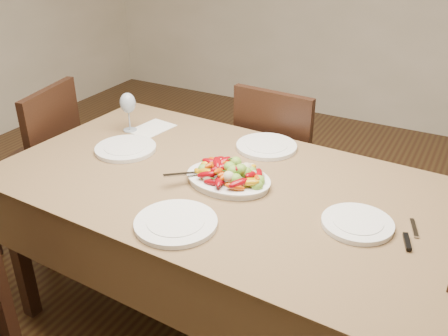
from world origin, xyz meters
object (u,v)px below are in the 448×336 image
dining_table (224,258)px  chair_far (286,165)px  plate_left (126,149)px  plate_right (357,224)px  serving_platter (228,181)px  chair_left (30,170)px  plate_far (266,147)px  wine_glass (128,111)px  plate_near (176,223)px

dining_table → chair_far: bearing=92.8°
chair_far → plate_left: chair_far is taller
plate_right → serving_platter: bearing=174.4°
serving_platter → plate_right: serving_platter is taller
serving_platter → chair_left: bearing=177.3°
plate_far → chair_left: bearing=-166.0°
chair_left → serving_platter: bearing=75.7°
plate_right → wine_glass: (-1.20, 0.29, 0.09)m
serving_platter → plate_far: (-0.00, 0.37, -0.00)m
serving_platter → dining_table: bearing=175.0°
plate_left → wine_glass: 0.25m
chair_far → plate_right: (0.59, -0.83, 0.29)m
plate_left → chair_left: bearing=178.7°
dining_table → plate_far: size_ratio=6.70×
chair_left → plate_right: chair_left is taller
chair_far → plate_near: bearing=96.0°
plate_far → plate_near: (-0.02, -0.72, 0.00)m
chair_far → plate_right: bearing=129.3°
serving_platter → plate_left: serving_platter is taller
dining_table → chair_far: chair_far is taller
plate_right → wine_glass: size_ratio=1.20×
chair_left → serving_platter: chair_left is taller
plate_right → plate_far: size_ratio=0.89×
chair_far → plate_near: chair_far is taller
wine_glass → chair_far: bearing=41.5°
serving_platter → wine_glass: 0.72m
chair_far → plate_far: chair_far is taller
chair_left → plate_left: 0.75m
wine_glass → plate_far: bearing=11.4°
serving_platter → plate_near: (-0.02, -0.35, -0.00)m
dining_table → chair_far: (-0.04, 0.78, 0.10)m
chair_far → chair_left: bearing=35.2°
dining_table → chair_far: size_ratio=1.94×
plate_left → plate_right: 1.08m
chair_left → plate_far: 1.31m
dining_table → plate_right: 0.68m
chair_left → plate_left: (0.69, -0.02, 0.29)m
plate_left → serving_platter: bearing=-4.6°
serving_platter → plate_right: bearing=-5.6°
dining_table → plate_far: plate_far is taller
plate_far → chair_far: bearing=98.0°
plate_left → plate_near: (0.53, -0.39, 0.00)m
dining_table → wine_glass: (-0.65, 0.23, 0.48)m
plate_left → plate_right: size_ratio=1.11×
chair_left → chair_far: bearing=109.7°
dining_table → plate_left: plate_left is taller
plate_near → plate_left: bearing=143.5°
chair_left → wine_glass: bearing=95.4°
dining_table → chair_left: chair_left is taller
chair_far → serving_platter: bearing=98.2°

